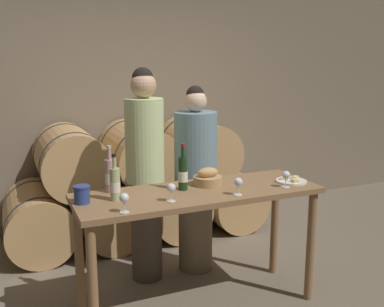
% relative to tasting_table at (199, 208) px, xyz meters
% --- Properties ---
extents(ground_plane, '(10.00, 10.00, 0.00)m').
position_rel_tasting_table_xyz_m(ground_plane, '(0.00, 0.00, -0.78)').
color(ground_plane, '#726654').
extents(stone_wall_back, '(10.00, 0.12, 3.20)m').
position_rel_tasting_table_xyz_m(stone_wall_back, '(0.00, 2.12, 0.82)').
color(stone_wall_back, '#7F705B').
rests_on(stone_wall_back, ground_plane).
extents(barrel_stack, '(2.67, 0.95, 1.21)m').
position_rel_tasting_table_xyz_m(barrel_stack, '(0.00, 1.53, -0.22)').
color(barrel_stack, tan).
rests_on(barrel_stack, ground_plane).
extents(tasting_table, '(1.78, 0.61, 0.91)m').
position_rel_tasting_table_xyz_m(tasting_table, '(0.00, 0.00, 0.00)').
color(tasting_table, olive).
rests_on(tasting_table, ground_plane).
extents(person_left, '(0.32, 0.32, 1.78)m').
position_rel_tasting_table_xyz_m(person_left, '(-0.21, 0.60, 0.14)').
color(person_left, '#4C4238').
rests_on(person_left, ground_plane).
extents(person_right, '(0.36, 0.36, 1.63)m').
position_rel_tasting_table_xyz_m(person_right, '(0.24, 0.60, 0.04)').
color(person_right, '#756651').
rests_on(person_right, ground_plane).
extents(wine_bottle_red, '(0.07, 0.07, 0.34)m').
position_rel_tasting_table_xyz_m(wine_bottle_red, '(-0.10, 0.07, 0.26)').
color(wine_bottle_red, '#193819').
rests_on(wine_bottle_red, tasting_table).
extents(wine_bottle_white, '(0.07, 0.07, 0.32)m').
position_rel_tasting_table_xyz_m(wine_bottle_white, '(-0.61, 0.02, 0.25)').
color(wine_bottle_white, '#ADBC7F').
rests_on(wine_bottle_white, tasting_table).
extents(wine_bottle_rose, '(0.07, 0.07, 0.34)m').
position_rel_tasting_table_xyz_m(wine_bottle_rose, '(-0.59, 0.22, 0.25)').
color(wine_bottle_rose, '#BC8E93').
rests_on(wine_bottle_rose, tasting_table).
extents(blue_crock, '(0.11, 0.11, 0.12)m').
position_rel_tasting_table_xyz_m(blue_crock, '(-0.82, 0.04, 0.20)').
color(blue_crock, navy).
rests_on(blue_crock, tasting_table).
extents(bread_basket, '(0.22, 0.22, 0.13)m').
position_rel_tasting_table_xyz_m(bread_basket, '(0.12, 0.11, 0.18)').
color(bread_basket, tan).
rests_on(bread_basket, tasting_table).
extents(cheese_plate, '(0.24, 0.24, 0.04)m').
position_rel_tasting_table_xyz_m(cheese_plate, '(0.75, -0.07, 0.14)').
color(cheese_plate, white).
rests_on(cheese_plate, tasting_table).
extents(wine_glass_far_left, '(0.06, 0.06, 0.12)m').
position_rel_tasting_table_xyz_m(wine_glass_far_left, '(-0.61, -0.24, 0.22)').
color(wine_glass_far_left, white).
rests_on(wine_glass_far_left, tasting_table).
extents(wine_glass_left, '(0.06, 0.06, 0.12)m').
position_rel_tasting_table_xyz_m(wine_glass_left, '(-0.27, -0.15, 0.22)').
color(wine_glass_left, white).
rests_on(wine_glass_left, tasting_table).
extents(wine_glass_center, '(0.06, 0.06, 0.12)m').
position_rel_tasting_table_xyz_m(wine_glass_center, '(0.21, -0.21, 0.22)').
color(wine_glass_center, white).
rests_on(wine_glass_center, tasting_table).
extents(wine_glass_right, '(0.06, 0.06, 0.12)m').
position_rel_tasting_table_xyz_m(wine_glass_right, '(0.63, -0.18, 0.22)').
color(wine_glass_right, white).
rests_on(wine_glass_right, tasting_table).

